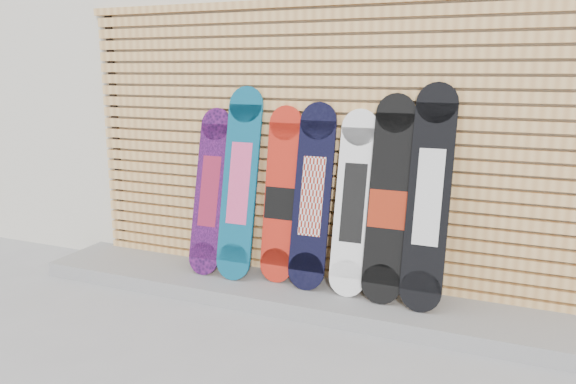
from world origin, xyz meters
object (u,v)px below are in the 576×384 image
at_px(snowboard_1, 240,183).
at_px(snowboard_3, 312,196).
at_px(snowboard_0, 210,191).
at_px(snowboard_4, 354,203).
at_px(snowboard_6, 429,197).
at_px(snowboard_2, 281,196).
at_px(snowboard_5, 388,200).

xyz_separation_m(snowboard_1, snowboard_3, (0.62, 0.02, -0.06)).
xyz_separation_m(snowboard_0, snowboard_3, (0.90, 0.01, 0.03)).
height_order(snowboard_4, snowboard_6, snowboard_6).
bearing_deg(snowboard_0, snowboard_6, -0.63).
bearing_deg(snowboard_1, snowboard_0, 179.18).
height_order(snowboard_0, snowboard_2, snowboard_2).
xyz_separation_m(snowboard_0, snowboard_2, (0.62, 0.04, 0.01)).
relative_size(snowboard_3, snowboard_5, 0.95).
relative_size(snowboard_4, snowboard_6, 0.87).
bearing_deg(snowboard_6, snowboard_0, 179.37).
relative_size(snowboard_0, snowboard_1, 0.88).
bearing_deg(snowboard_5, snowboard_4, 175.59).
bearing_deg(snowboard_2, snowboard_1, -172.64).
height_order(snowboard_1, snowboard_6, snowboard_6).
relative_size(snowboard_3, snowboard_6, 0.90).
bearing_deg(snowboard_4, snowboard_0, -179.40).
xyz_separation_m(snowboard_2, snowboard_5, (0.86, -0.05, 0.05)).
xyz_separation_m(snowboard_2, snowboard_3, (0.27, -0.03, 0.03)).
bearing_deg(snowboard_5, snowboard_6, -2.36).
distance_m(snowboard_0, snowboard_5, 1.49).
bearing_deg(snowboard_6, snowboard_4, 176.65).
distance_m(snowboard_1, snowboard_5, 1.21).
height_order(snowboard_5, snowboard_6, snowboard_6).
distance_m(snowboard_4, snowboard_5, 0.27).
distance_m(snowboard_1, snowboard_6, 1.49).
height_order(snowboard_0, snowboard_1, snowboard_1).
bearing_deg(snowboard_2, snowboard_0, -176.30).
bearing_deg(snowboard_2, snowboard_5, -3.17).
bearing_deg(snowboard_6, snowboard_1, 179.41).
distance_m(snowboard_0, snowboard_1, 0.29).
distance_m(snowboard_1, snowboard_3, 0.62).
height_order(snowboard_0, snowboard_3, snowboard_3).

